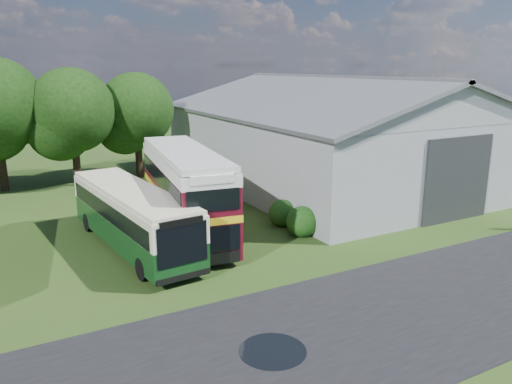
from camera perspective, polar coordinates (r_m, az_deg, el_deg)
ground at (r=19.77m, az=1.24°, el=-12.59°), size 120.00×120.00×0.00m
asphalt_road at (r=19.23m, az=13.91°, el=-13.86°), size 60.00×8.00×0.02m
puddle at (r=16.85m, az=1.91°, el=-17.75°), size 2.20×2.20×0.01m
storage_shed at (r=39.58m, az=8.72°, el=7.20°), size 18.80×24.80×8.15m
tree_right_a at (r=39.64m, az=-20.30°, el=8.72°), size 6.26×6.26×8.83m
tree_right_b at (r=41.46m, az=-13.53°, el=9.06°), size 5.98×5.98×8.45m
shrub_front at (r=27.20m, az=5.23°, el=-4.95°), size 1.70×1.70×1.70m
shrub_mid at (r=28.79m, az=3.02°, el=-3.81°), size 1.60×1.60×1.60m
bus_green_single at (r=25.52m, az=-13.91°, el=-2.75°), size 3.70×11.40×3.09m
bus_maroon_double at (r=26.83m, az=-8.02°, el=-0.11°), size 4.24×11.13×4.67m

